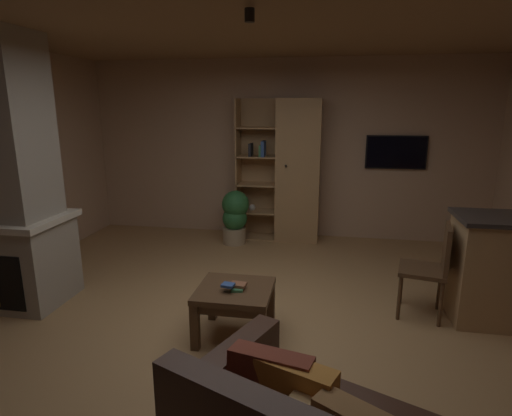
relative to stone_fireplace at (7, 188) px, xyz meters
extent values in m
cube|color=#A37A4C|center=(2.45, -0.19, -1.21)|extent=(6.00, 5.98, 0.02)
cube|color=tan|center=(2.45, 2.83, 0.13)|extent=(6.12, 0.06, 2.66)
cube|color=#8E6B47|center=(2.45, -0.19, 1.47)|extent=(6.00, 5.98, 0.02)
cube|color=white|center=(2.01, 2.79, 0.16)|extent=(0.67, 0.01, 0.91)
cube|color=gray|center=(0.00, 0.01, -0.78)|extent=(0.95, 0.73, 0.85)
cube|color=beige|center=(0.00, 0.01, -0.32)|extent=(1.03, 0.81, 0.06)
cube|color=#A87F51|center=(2.67, 2.55, -0.16)|extent=(0.64, 0.38, 2.09)
cube|color=#A87F51|center=(2.05, 2.73, -0.16)|extent=(0.59, 0.02, 2.09)
cube|color=#A87F51|center=(1.77, 2.55, -0.16)|extent=(0.02, 0.38, 2.09)
sphere|color=black|center=(2.51, 2.34, -0.05)|extent=(0.04, 0.04, 0.04)
cube|color=#A87F51|center=(2.05, 2.55, -1.19)|extent=(0.59, 0.38, 0.02)
cube|color=#A87F51|center=(2.05, 2.55, -0.78)|extent=(0.59, 0.38, 0.02)
cube|color=#A87F51|center=(2.05, 2.55, -0.37)|extent=(0.59, 0.38, 0.02)
cube|color=#A87F51|center=(2.05, 2.55, 0.05)|extent=(0.59, 0.38, 0.02)
cube|color=#A87F51|center=(2.05, 2.55, 0.47)|extent=(0.59, 0.38, 0.02)
cube|color=#2D4C8C|center=(1.88, 2.49, -0.68)|extent=(0.03, 0.23, 0.19)
cube|color=black|center=(1.97, 2.49, 0.15)|extent=(0.04, 0.23, 0.19)
cube|color=#2D4C8C|center=(2.16, 2.49, 0.17)|extent=(0.05, 0.23, 0.22)
cube|color=#387247|center=(2.12, 2.49, 0.14)|extent=(0.03, 0.23, 0.16)
sphere|color=beige|center=(1.98, 2.55, -0.73)|extent=(0.10, 0.10, 0.10)
cube|color=#382116|center=(2.59, -1.56, -0.87)|extent=(0.50, 0.90, 0.67)
cube|color=brown|center=(2.86, -1.73, -0.62)|extent=(0.45, 0.27, 0.43)
cube|color=#C67F33|center=(2.99, -1.78, -0.64)|extent=(0.43, 0.29, 0.44)
cube|color=#4C331E|center=(2.35, -0.30, -0.77)|extent=(0.64, 0.60, 0.05)
cube|color=#4C331E|center=(2.35, -0.30, -0.83)|extent=(0.58, 0.54, 0.08)
cube|color=#4C331E|center=(2.07, -0.56, -1.00)|extent=(0.07, 0.07, 0.41)
cube|color=#4C331E|center=(2.63, -0.56, -1.00)|extent=(0.07, 0.07, 0.41)
cube|color=#4C331E|center=(2.07, -0.04, -1.00)|extent=(0.07, 0.07, 0.41)
cube|color=#4C331E|center=(2.63, -0.04, -1.00)|extent=(0.07, 0.07, 0.41)
cube|color=#387247|center=(2.38, -0.34, -0.73)|extent=(0.12, 0.12, 0.02)
cube|color=brown|center=(2.38, -0.30, -0.71)|extent=(0.14, 0.11, 0.03)
cube|color=#2D4C8C|center=(2.31, -0.38, -0.69)|extent=(0.11, 0.10, 0.02)
cube|color=#4C331E|center=(4.03, 0.40, -0.74)|extent=(0.49, 0.49, 0.04)
cube|color=#4C331E|center=(4.21, 0.36, -0.50)|extent=(0.12, 0.40, 0.44)
cylinder|color=#4C331E|center=(3.89, 0.61, -0.97)|extent=(0.04, 0.04, 0.46)
cylinder|color=#4C331E|center=(3.82, 0.26, -0.97)|extent=(0.04, 0.04, 0.46)
cylinder|color=#4C331E|center=(4.24, 0.54, -0.97)|extent=(0.04, 0.04, 0.46)
cylinder|color=#4C331E|center=(4.17, 0.19, -0.97)|extent=(0.04, 0.04, 0.46)
cylinder|color=#9E896B|center=(1.77, 2.20, -1.08)|extent=(0.34, 0.34, 0.24)
sphere|color=#235B2D|center=(1.79, 2.19, -0.82)|extent=(0.36, 0.36, 0.36)
sphere|color=#235B2D|center=(1.80, 2.20, -0.61)|extent=(0.39, 0.39, 0.39)
cube|color=black|center=(4.06, 2.77, 0.13)|extent=(0.85, 0.05, 0.48)
cube|color=black|center=(4.06, 2.74, 0.13)|extent=(0.81, 0.01, 0.44)
cylinder|color=black|center=(2.53, -0.49, 1.39)|extent=(0.07, 0.07, 0.09)
camera|label=1|loc=(3.11, -3.54, 0.79)|focal=29.31mm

